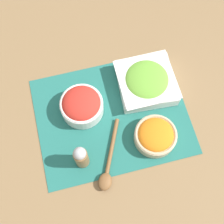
{
  "coord_description": "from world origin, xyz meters",
  "views": [
    {
      "loc": [
        -0.08,
        -0.33,
        0.91
      ],
      "look_at": [
        0.0,
        0.0,
        0.03
      ],
      "focal_mm": 50.0,
      "sensor_mm": 36.0,
      "label": 1
    }
  ],
  "objects_px": {
    "carrot_bowl": "(156,136)",
    "tomato_bowl": "(82,105)",
    "wooden_spoon": "(108,168)",
    "lettuce_bowl": "(146,81)",
    "pepper_shaker": "(81,157)"
  },
  "relations": [
    {
      "from": "carrot_bowl",
      "to": "tomato_bowl",
      "type": "distance_m",
      "value": 0.24
    },
    {
      "from": "carrot_bowl",
      "to": "wooden_spoon",
      "type": "relative_size",
      "value": 0.6
    },
    {
      "from": "carrot_bowl",
      "to": "wooden_spoon",
      "type": "xyz_separation_m",
      "value": [
        -0.16,
        -0.05,
        -0.02
      ]
    },
    {
      "from": "lettuce_bowl",
      "to": "wooden_spoon",
      "type": "distance_m",
      "value": 0.29
    },
    {
      "from": "lettuce_bowl",
      "to": "pepper_shaker",
      "type": "distance_m",
      "value": 0.31
    },
    {
      "from": "carrot_bowl",
      "to": "lettuce_bowl",
      "type": "height_order",
      "value": "lettuce_bowl"
    },
    {
      "from": "lettuce_bowl",
      "to": "pepper_shaker",
      "type": "bearing_deg",
      "value": -142.29
    },
    {
      "from": "pepper_shaker",
      "to": "tomato_bowl",
      "type": "bearing_deg",
      "value": 77.81
    },
    {
      "from": "tomato_bowl",
      "to": "wooden_spoon",
      "type": "xyz_separation_m",
      "value": [
        0.03,
        -0.2,
        -0.03
      ]
    },
    {
      "from": "tomato_bowl",
      "to": "pepper_shaker",
      "type": "height_order",
      "value": "pepper_shaker"
    },
    {
      "from": "tomato_bowl",
      "to": "pepper_shaker",
      "type": "distance_m",
      "value": 0.16
    },
    {
      "from": "wooden_spoon",
      "to": "pepper_shaker",
      "type": "xyz_separation_m",
      "value": [
        -0.07,
        0.04,
        0.05
      ]
    },
    {
      "from": "lettuce_bowl",
      "to": "wooden_spoon",
      "type": "xyz_separation_m",
      "value": [
        -0.18,
        -0.23,
        -0.02
      ]
    },
    {
      "from": "wooden_spoon",
      "to": "lettuce_bowl",
      "type": "bearing_deg",
      "value": 51.67
    },
    {
      "from": "carrot_bowl",
      "to": "wooden_spoon",
      "type": "distance_m",
      "value": 0.17
    }
  ]
}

